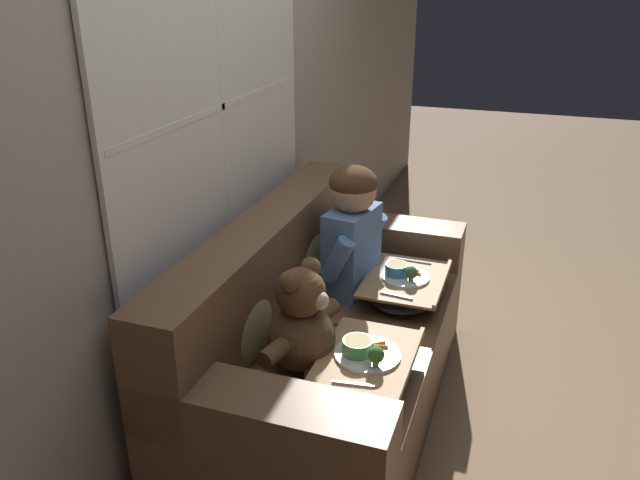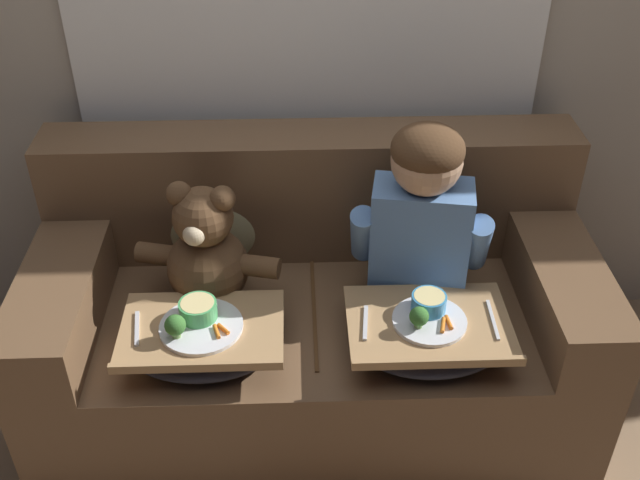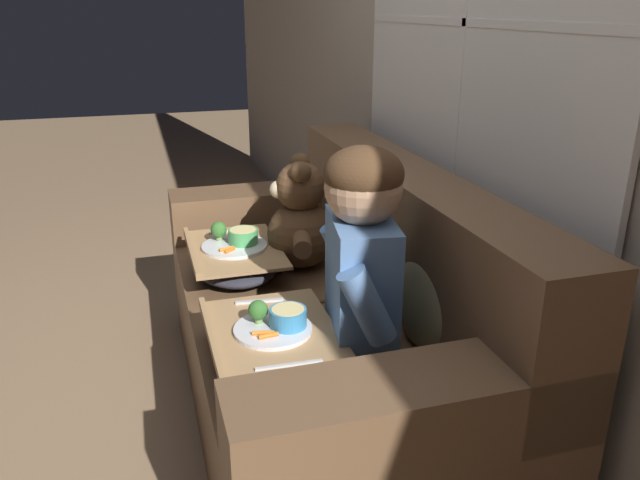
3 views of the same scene
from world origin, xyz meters
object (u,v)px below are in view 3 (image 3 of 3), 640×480
throw_pillow_behind_teddy (355,218)px  lap_tray_teddy (235,258)px  throw_pillow_behind_child (430,287)px  teddy_bear (299,221)px  lap_tray_child (273,345)px  child_figure (362,244)px  couch (335,331)px

throw_pillow_behind_teddy → lap_tray_teddy: (-0.00, -0.47, -0.11)m
throw_pillow_behind_child → teddy_bear: bearing=-161.5°
teddy_bear → lap_tray_child: bearing=-20.7°
child_figure → teddy_bear: (-0.65, -0.00, -0.15)m
lap_tray_child → lap_tray_teddy: 0.65m
couch → throw_pillow_behind_child: size_ratio=4.59×
couch → throw_pillow_behind_teddy: (-0.33, 0.18, 0.29)m
couch → teddy_bear: couch is taller
throw_pillow_behind_teddy → lap_tray_child: 0.81m
lap_tray_child → lap_tray_teddy: size_ratio=1.01×
throw_pillow_behind_teddy → lap_tray_child: throw_pillow_behind_teddy is taller
couch → lap_tray_child: couch is taller
throw_pillow_behind_child → lap_tray_teddy: (-0.65, -0.47, -0.11)m
throw_pillow_behind_child → lap_tray_child: bearing=-90.0°
couch → teddy_bear: (-0.33, -0.04, 0.30)m
throw_pillow_behind_teddy → child_figure: bearing=-18.2°
throw_pillow_behind_teddy → lap_tray_teddy: 0.48m
throw_pillow_behind_child → child_figure: 0.26m
throw_pillow_behind_child → lap_tray_teddy: throw_pillow_behind_child is taller
teddy_bear → lap_tray_teddy: size_ratio=0.98×
lap_tray_child → teddy_bear: bearing=159.3°
couch → lap_tray_child: (0.33, -0.28, 0.17)m
throw_pillow_behind_teddy → lap_tray_child: bearing=-35.6°
child_figure → throw_pillow_behind_teddy: bearing=161.8°
throw_pillow_behind_teddy → teddy_bear: 0.22m
couch → child_figure: child_figure is taller
throw_pillow_behind_teddy → couch: bearing=-29.1°
couch → child_figure: (0.33, -0.03, 0.44)m
throw_pillow_behind_child → lap_tray_child: (-0.00, -0.47, -0.12)m
child_figure → lap_tray_child: size_ratio=1.27×
throw_pillow_behind_teddy → teddy_bear: teddy_bear is taller
throw_pillow_behind_teddy → child_figure: child_figure is taller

